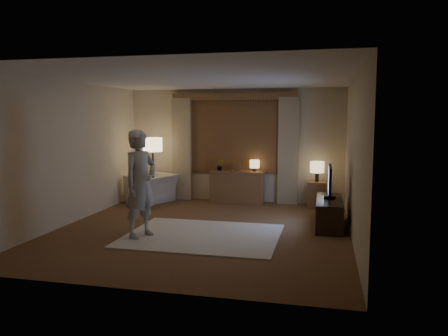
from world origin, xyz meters
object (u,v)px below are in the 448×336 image
(armchair, at_px, (152,188))
(tv_stand, at_px, (329,213))
(side_table, at_px, (316,194))
(person, at_px, (141,184))
(sideboard, at_px, (237,188))

(armchair, height_order, tv_stand, armchair)
(side_table, xyz_separation_m, person, (-2.73, -3.14, 0.61))
(person, bearing_deg, armchair, 41.76)
(side_table, relative_size, person, 0.32)
(armchair, distance_m, side_table, 3.74)
(armchair, distance_m, tv_stand, 4.23)
(sideboard, bearing_deg, side_table, -1.61)
(side_table, bearing_deg, person, -130.98)
(tv_stand, bearing_deg, person, -154.47)
(sideboard, distance_m, tv_stand, 2.70)
(person, bearing_deg, tv_stand, -41.86)
(armchair, height_order, side_table, armchair)
(armchair, xyz_separation_m, side_table, (3.73, 0.28, -0.04))
(side_table, bearing_deg, sideboard, 178.39)
(side_table, height_order, tv_stand, side_table)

